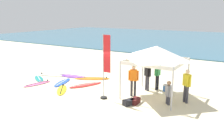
# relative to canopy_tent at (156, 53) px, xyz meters

# --- Properties ---
(ground_plane) EXTENTS (80.00, 80.00, 0.00)m
(ground_plane) POSITION_rel_canopy_tent_xyz_m (-2.39, -0.76, -2.39)
(ground_plane) COLOR beige
(sea) EXTENTS (80.00, 36.00, 0.10)m
(sea) POSITION_rel_canopy_tent_xyz_m (-2.39, 29.79, -2.34)
(sea) COLOR #386B84
(sea) RESTS_ON ground
(canopy_tent) EXTENTS (2.85, 2.85, 2.75)m
(canopy_tent) POSITION_rel_canopy_tent_xyz_m (0.00, 0.00, 0.00)
(canopy_tent) COLOR #B7B7BC
(canopy_tent) RESTS_ON ground
(surfboard_purple) EXTENTS (2.60, 1.00, 0.19)m
(surfboard_purple) POSITION_rel_canopy_tent_xyz_m (-6.49, 0.71, -2.35)
(surfboard_purple) COLOR purple
(surfboard_purple) RESTS_ON ground
(surfboard_red) EXTENTS (1.49, 2.23, 0.19)m
(surfboard_red) POSITION_rel_canopy_tent_xyz_m (-4.38, -0.44, -2.35)
(surfboard_red) COLOR red
(surfboard_red) RESTS_ON ground
(surfboard_pink) EXTENTS (0.88, 1.89, 0.19)m
(surfboard_pink) POSITION_rel_canopy_tent_xyz_m (-7.14, -1.85, -2.35)
(surfboard_pink) COLOR pink
(surfboard_pink) RESTS_ON ground
(surfboard_yellow) EXTENTS (1.58, 1.82, 0.19)m
(surfboard_yellow) POSITION_rel_canopy_tent_xyz_m (-4.98, -1.92, -2.35)
(surfboard_yellow) COLOR yellow
(surfboard_yellow) RESTS_ON ground
(surfboard_white) EXTENTS (2.22, 1.34, 0.19)m
(surfboard_white) POSITION_rel_canopy_tent_xyz_m (-7.96, 0.27, -2.35)
(surfboard_white) COLOR white
(surfboard_white) RESTS_ON ground
(surfboard_orange) EXTENTS (2.40, 1.78, 0.19)m
(surfboard_orange) POSITION_rel_canopy_tent_xyz_m (-4.94, 1.00, -2.35)
(surfboard_orange) COLOR orange
(surfboard_orange) RESTS_ON ground
(surfboard_blue) EXTENTS (1.11, 2.07, 0.19)m
(surfboard_blue) POSITION_rel_canopy_tent_xyz_m (-6.01, -0.79, -2.35)
(surfboard_blue) COLOR blue
(surfboard_blue) RESTS_ON ground
(surfboard_teal) EXTENTS (1.80, 1.39, 0.19)m
(surfboard_teal) POSITION_rel_canopy_tent_xyz_m (-8.00, -0.98, -2.35)
(surfboard_teal) COLOR #19847F
(surfboard_teal) RESTS_ON ground
(person_orange) EXTENTS (0.51, 0.35, 1.71)m
(person_orange) POSITION_rel_canopy_tent_xyz_m (-0.99, -0.59, -1.40)
(person_orange) COLOR #2D2D33
(person_orange) RESTS_ON ground
(person_green) EXTENTS (0.24, 0.55, 1.71)m
(person_green) POSITION_rel_canopy_tent_xyz_m (-0.31, 1.13, -1.40)
(person_green) COLOR black
(person_green) RESTS_ON ground
(person_black) EXTENTS (0.48, 0.38, 1.71)m
(person_black) POSITION_rel_canopy_tent_xyz_m (-0.75, 0.70, -1.40)
(person_black) COLOR #383842
(person_black) RESTS_ON ground
(person_yellow) EXTENTS (0.47, 0.38, 1.71)m
(person_yellow) POSITION_rel_canopy_tent_xyz_m (1.66, -0.03, -1.40)
(person_yellow) COLOR #383842
(person_yellow) RESTS_ON ground
(person_grey) EXTENTS (0.40, 0.43, 1.20)m
(person_grey) POSITION_rel_canopy_tent_xyz_m (1.00, -0.73, -1.73)
(person_grey) COLOR #383842
(person_grey) RESTS_ON ground
(banner_flag) EXTENTS (0.60, 0.36, 3.40)m
(banner_flag) POSITION_rel_canopy_tent_xyz_m (-2.04, -1.72, -0.81)
(banner_flag) COLOR #99999E
(banner_flag) RESTS_ON ground
(gear_bag_near_tent) EXTENTS (0.33, 0.60, 0.28)m
(gear_bag_near_tent) POSITION_rel_canopy_tent_xyz_m (-0.41, -1.51, -2.25)
(gear_bag_near_tent) COLOR #4C1919
(gear_bag_near_tent) RESTS_ON ground
(gear_bag_by_pole) EXTENTS (0.53, 0.68, 0.28)m
(gear_bag_by_pole) POSITION_rel_canopy_tent_xyz_m (-0.60, -1.82, -2.25)
(gear_bag_by_pole) COLOR #232328
(gear_bag_by_pole) RESTS_ON ground
(cooler_box) EXTENTS (0.50, 0.36, 0.39)m
(cooler_box) POSITION_rel_canopy_tent_xyz_m (0.33, 1.21, -2.19)
(cooler_box) COLOR #2D60B7
(cooler_box) RESTS_ON ground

